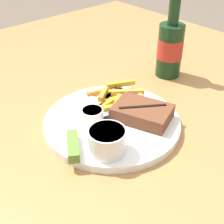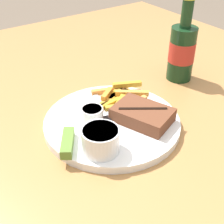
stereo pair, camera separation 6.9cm
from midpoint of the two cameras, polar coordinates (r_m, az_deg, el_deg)
The scene contains 10 objects.
dining_table at distance 0.75m, azimuth 2.65°, elevation -6.20°, with size 1.53×1.44×0.75m.
dinner_plate at distance 0.71m, azimuth 2.79°, elevation -2.04°, with size 0.31×0.31×0.02m.
steak_portion at distance 0.70m, azimuth 8.44°, elevation -0.57°, with size 0.15×0.12×0.03m.
fries_pile at distance 0.76m, azimuth 3.93°, elevation 2.81°, with size 0.12×0.16×0.02m.
coleslaw_cup at distance 0.60m, azimuth 1.17°, elevation -5.08°, with size 0.07×0.07×0.05m.
dipping_sauce_cup at distance 0.69m, azimuth -0.78°, elevation -0.39°, with size 0.05×0.05×0.03m.
pickle_spear at distance 0.62m, azimuth -5.00°, elevation -5.72°, with size 0.08×0.06×0.02m.
fork_utensil at distance 0.76m, azimuth 0.24°, elevation 1.97°, with size 0.13×0.04×0.00m.
knife_utensil at distance 0.72m, azimuth 5.62°, elevation -0.44°, with size 0.06×0.16×0.01m.
beer_bottle at distance 0.90m, azimuth 14.89°, elevation 10.82°, with size 0.07×0.07×0.24m.
Camera 2 is at (0.47, -0.33, 1.18)m, focal length 50.00 mm.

